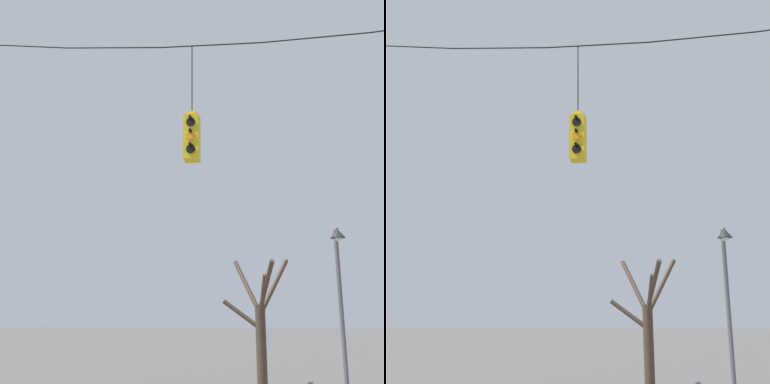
{
  "view_description": "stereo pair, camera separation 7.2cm",
  "coord_description": "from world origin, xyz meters",
  "views": [
    {
      "loc": [
        -1.13,
        -10.5,
        2.19
      ],
      "look_at": [
        -2.84,
        -0.47,
        4.85
      ],
      "focal_mm": 45.0,
      "sensor_mm": 36.0,
      "label": 1
    },
    {
      "loc": [
        -1.06,
        -10.48,
        2.19
      ],
      "look_at": [
        -2.84,
        -0.47,
        4.85
      ],
      "focal_mm": 45.0,
      "sensor_mm": 36.0,
      "label": 2
    }
  ],
  "objects": [
    {
      "name": "street_lamp",
      "position": [
        0.61,
        3.25,
        3.21
      ],
      "size": [
        0.41,
        0.72,
        4.59
      ],
      "color": "#515156",
      "rests_on": "ground_plane"
    },
    {
      "name": "bare_tree",
      "position": [
        -1.67,
        5.86,
        2.03
      ],
      "size": [
        2.29,
        2.68,
        4.19
      ],
      "color": "#423326",
      "rests_on": "ground_plane"
    },
    {
      "name": "span_wire",
      "position": [
        -0.0,
        -0.47,
        8.6
      ],
      "size": [
        16.81,
        0.03,
        0.73
      ],
      "color": "black"
    },
    {
      "name": "traffic_light_over_intersection",
      "position": [
        -2.84,
        -0.48,
        6.13
      ],
      "size": [
        0.34,
        0.46,
        2.86
      ],
      "color": "yellow"
    }
  ]
}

